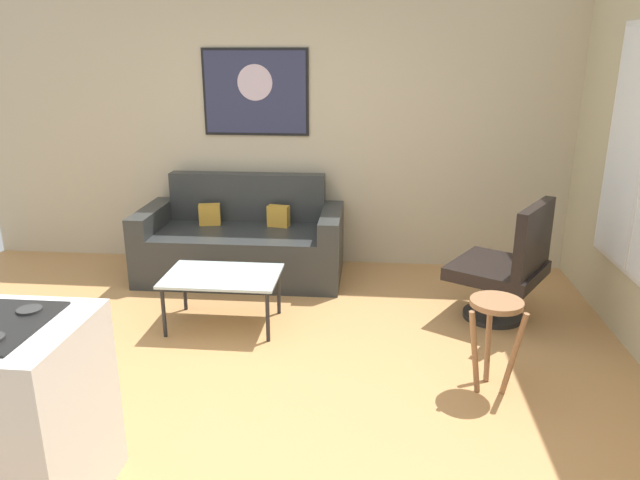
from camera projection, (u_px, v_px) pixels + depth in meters
ground at (250, 387)px, 3.80m from camera, size 6.40×6.40×0.04m
back_wall at (297, 122)px, 5.67m from camera, size 6.40×0.05×2.80m
couch at (242, 244)px, 5.58m from camera, size 1.88×0.90×0.92m
coffee_table at (222, 279)px, 4.52m from camera, size 0.87×0.58×0.42m
armchair at (508, 265)px, 4.57m from camera, size 0.89×0.90×0.97m
bar_stool at (495, 321)px, 3.61m from camera, size 0.37×0.36×0.61m
wall_painting at (255, 92)px, 5.58m from camera, size 1.01×0.03×0.81m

